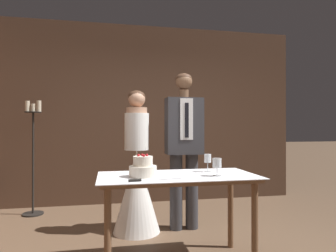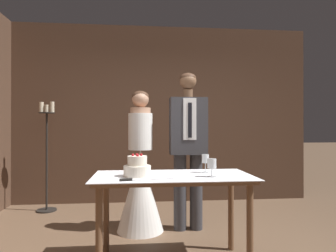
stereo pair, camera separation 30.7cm
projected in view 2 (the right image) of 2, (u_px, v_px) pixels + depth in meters
The scene contains 9 objects.
wall_back at pixel (160, 114), 4.92m from camera, with size 4.89×0.12×2.85m, color #513828.
cake_table at pixel (173, 187), 2.64m from camera, with size 1.39×0.69×0.78m.
tiered_cake at pixel (137, 168), 2.58m from camera, with size 0.24×0.24×0.20m.
cake_knife at pixel (137, 180), 2.37m from camera, with size 0.44×0.10×0.02m.
wine_glass_near at pixel (205, 160), 2.79m from camera, with size 0.07×0.07×0.17m.
wine_glass_middle at pixel (212, 164), 2.55m from camera, with size 0.08×0.08×0.16m.
bride at pixel (140, 180), 3.48m from camera, with size 0.54×0.54×1.63m.
groom at pixel (188, 142), 3.54m from camera, with size 0.43×0.25×1.85m.
candle_stand at pixel (47, 155), 4.32m from camera, with size 0.28×0.28×1.58m.
Camera 2 is at (-0.35, -2.45, 1.21)m, focal length 32.00 mm.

